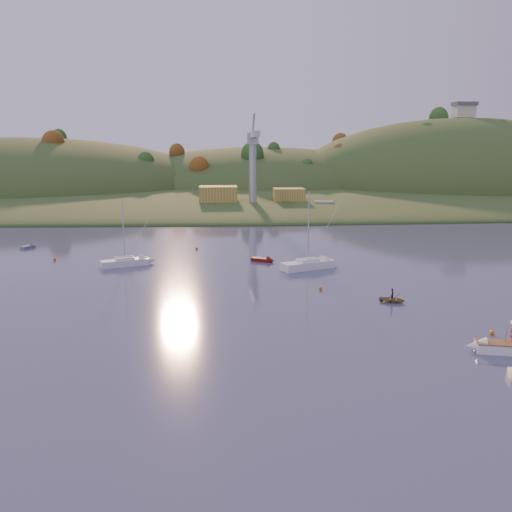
{
  "coord_description": "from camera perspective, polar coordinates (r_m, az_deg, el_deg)",
  "views": [
    {
      "loc": [
        -7.37,
        -44.76,
        19.55
      ],
      "look_at": [
        -2.52,
        32.73,
        4.16
      ],
      "focal_mm": 40.0,
      "sensor_mm": 36.0,
      "label": 1
    }
  ],
  "objects": [
    {
      "name": "fishing_boat",
      "position": [
        59.43,
        23.26,
        -8.06
      ],
      "size": [
        6.4,
        3.25,
        3.91
      ],
      "rotation": [
        0.0,
        0.0,
        2.91
      ],
      "color": "white",
      "rests_on": "ground"
    },
    {
      "name": "far_shore",
      "position": [
        275.56,
        -2.05,
        7.14
      ],
      "size": [
        620.0,
        220.0,
        1.5
      ],
      "primitive_type": "cube",
      "color": "#2F471C",
      "rests_on": "ground"
    },
    {
      "name": "hilltop_house",
      "position": [
        261.07,
        20.1,
        13.59
      ],
      "size": [
        9.0,
        7.0,
        6.45
      ],
      "color": "beige",
      "rests_on": "hill_right"
    },
    {
      "name": "ground",
      "position": [
        49.4,
        5.42,
        -12.15
      ],
      "size": [
        500.0,
        500.0,
        0.0
      ],
      "primitive_type": "plane",
      "color": "#313651",
      "rests_on": "ground"
    },
    {
      "name": "paddler",
      "position": [
        73.42,
        13.48,
        -3.93
      ],
      "size": [
        0.54,
        0.65,
        1.52
      ],
      "primitive_type": "imported",
      "rotation": [
        0.0,
        0.0,
        1.2
      ],
      "color": "black",
      "rests_on": "ground"
    },
    {
      "name": "buoy_3",
      "position": [
        107.1,
        -5.96,
        0.77
      ],
      "size": [
        0.5,
        0.5,
        0.5
      ],
      "primitive_type": "sphere",
      "color": "orange",
      "rests_on": "ground"
    },
    {
      "name": "hill_left",
      "position": [
        259.07,
        -22.3,
        6.05
      ],
      "size": [
        170.0,
        140.0,
        44.0
      ],
      "primitive_type": "ellipsoid",
      "color": "#2F471C",
      "rests_on": "ground"
    },
    {
      "name": "red_tender",
      "position": [
        95.64,
        0.99,
        -0.41
      ],
      "size": [
        4.19,
        3.21,
        1.38
      ],
      "rotation": [
        0.0,
        0.0,
        -0.52
      ],
      "color": "#5C0D0D",
      "rests_on": "ground"
    },
    {
      "name": "shed_east",
      "position": [
        170.66,
        3.31,
        6.1
      ],
      "size": [
        9.0,
        7.0,
        4.0
      ],
      "primitive_type": "cube",
      "color": "olive",
      "rests_on": "wharf"
    },
    {
      "name": "buoy_2",
      "position": [
        102.45,
        -19.49,
        -0.3
      ],
      "size": [
        0.5,
        0.5,
        0.5
      ],
      "primitive_type": "sphere",
      "color": "orange",
      "rests_on": "ground"
    },
    {
      "name": "work_vessel",
      "position": [
        166.49,
        6.77,
        4.79
      ],
      "size": [
        12.95,
        6.3,
        3.19
      ],
      "rotation": [
        0.0,
        0.0,
        -0.16
      ],
      "color": "#505A6A",
      "rests_on": "ground"
    },
    {
      "name": "hill_center",
      "position": [
        256.1,
        0.32,
        6.83
      ],
      "size": [
        140.0,
        120.0,
        36.0
      ],
      "primitive_type": "ellipsoid",
      "color": "#2F471C",
      "rests_on": "ground"
    },
    {
      "name": "shed_west",
      "position": [
        168.41,
        -3.8,
        6.16
      ],
      "size": [
        11.0,
        8.0,
        4.8
      ],
      "primitive_type": "cube",
      "color": "olive",
      "rests_on": "wharf"
    },
    {
      "name": "buoy_0",
      "position": [
        64.54,
        22.53,
        -7.07
      ],
      "size": [
        0.5,
        0.5,
        0.5
      ],
      "primitive_type": "sphere",
      "color": "orange",
      "rests_on": "ground"
    },
    {
      "name": "shore_slope",
      "position": [
        210.8,
        -1.57,
        5.89
      ],
      "size": [
        640.0,
        150.0,
        7.0
      ],
      "primitive_type": "ellipsoid",
      "color": "#2F471C",
      "rests_on": "ground"
    },
    {
      "name": "sailboat_far",
      "position": [
        90.52,
        5.2,
        -0.8
      ],
      "size": [
        9.09,
        6.09,
        12.2
      ],
      "rotation": [
        0.0,
        0.0,
        0.43
      ],
      "color": "white",
      "rests_on": "ground"
    },
    {
      "name": "sailboat_near",
      "position": [
        94.8,
        -12.98,
        -0.55
      ],
      "size": [
        7.97,
        5.05,
        10.64
      ],
      "rotation": [
        0.0,
        0.0,
        0.39
      ],
      "color": "white",
      "rests_on": "ground"
    },
    {
      "name": "wharf",
      "position": [
        168.23,
        0.66,
        4.95
      ],
      "size": [
        42.0,
        16.0,
        2.4
      ],
      "primitive_type": "cube",
      "color": "slate",
      "rests_on": "ground"
    },
    {
      "name": "buoy_1",
      "position": [
        77.83,
        6.46,
        -3.22
      ],
      "size": [
        0.5,
        0.5,
        0.5
      ],
      "primitive_type": "sphere",
      "color": "orange",
      "rests_on": "ground"
    },
    {
      "name": "canoe",
      "position": [
        73.53,
        13.46,
        -4.26
      ],
      "size": [
        3.78,
        3.26,
        0.66
      ],
      "primitive_type": "imported",
      "rotation": [
        0.0,
        0.0,
        1.2
      ],
      "color": "olive",
      "rests_on": "ground"
    },
    {
      "name": "hill_right",
      "position": [
        261.43,
        19.61,
        6.28
      ],
      "size": [
        150.0,
        130.0,
        60.0
      ],
      "primitive_type": "ellipsoid",
      "color": "#2F471C",
      "rests_on": "ground"
    },
    {
      "name": "hillside_trees",
      "position": [
        230.71,
        -1.75,
        6.35
      ],
      "size": [
        280.0,
        50.0,
        32.0
      ],
      "primitive_type": null,
      "color": "#274D1B",
      "rests_on": "ground"
    },
    {
      "name": "dock_crane",
      "position": [
        163.44,
        -0.3,
        10.38
      ],
      "size": [
        3.2,
        28.0,
        20.3
      ],
      "color": "#B7B7BC",
      "rests_on": "wharf"
    },
    {
      "name": "grey_dinghy",
      "position": [
        116.77,
        -21.62,
        0.9
      ],
      "size": [
        2.67,
        3.29,
        1.18
      ],
      "rotation": [
        0.0,
        0.0,
        1.01
      ],
      "color": "slate",
      "rests_on": "ground"
    }
  ]
}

